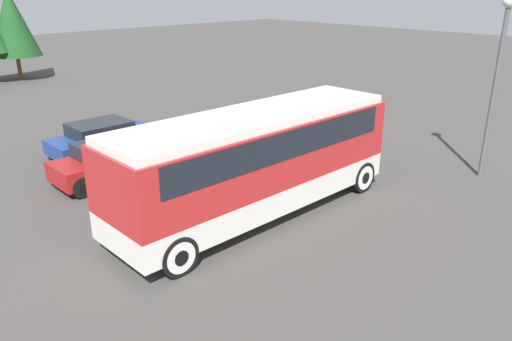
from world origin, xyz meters
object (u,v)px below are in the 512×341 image
at_px(parked_car_mid, 115,160).
at_px(parked_car_near, 104,138).
at_px(lamp_post, 499,63).
at_px(tour_bus, 258,154).

bearing_deg(parked_car_mid, parked_car_near, 69.80).
distance_m(parked_car_mid, lamp_post, 13.53).
relative_size(parked_car_mid, lamp_post, 0.70).
bearing_deg(lamp_post, parked_car_mid, 137.50).
distance_m(parked_car_near, lamp_post, 14.89).
xyz_separation_m(parked_car_near, lamp_post, (8.65, -11.64, 3.36)).
relative_size(tour_bus, parked_car_near, 2.14).
height_order(parked_car_near, lamp_post, lamp_post).
bearing_deg(parked_car_near, parked_car_mid, -110.20).
xyz_separation_m(parked_car_near, parked_car_mid, (-1.02, -2.78, 0.03)).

